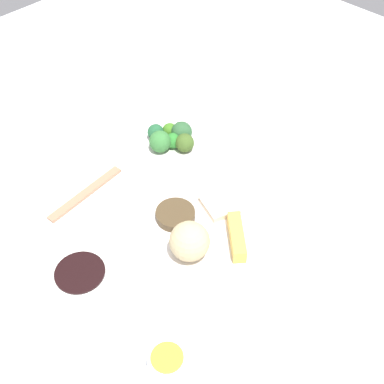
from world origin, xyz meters
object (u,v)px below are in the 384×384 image
Objects in this scene: main_plate at (205,232)px; chopsticks_pair at (86,193)px; broccoli_plate at (172,141)px; soy_sauce_bowl at (81,278)px; sauce_ramekin_hot_mustard at (167,361)px.

main_plate is 1.31× the size of chopsticks_pair.
broccoli_plate is at bearing -31.00° from main_plate.
broccoli_plate reaches higher than chopsticks_pair.
chopsticks_pair is at bearing -39.04° from soy_sauce_bowl.
soy_sauce_bowl is 1.72× the size of sauce_ramekin_hot_mustard.
sauce_ramekin_hot_mustard is (-0.15, 0.25, 0.00)m from main_plate.
broccoli_plate is (0.25, -0.15, -0.00)m from main_plate.
broccoli_plate is 0.43m from soy_sauce_bowl.
chopsticks_pair is at bearing 86.82° from broccoli_plate.
main_plate is at bearing -59.28° from sauce_ramekin_hot_mustard.
chopsticks_pair is (0.01, 0.25, -0.00)m from broccoli_plate.
soy_sauce_bowl reaches higher than chopsticks_pair.
sauce_ramekin_hot_mustard is at bearing -179.88° from soy_sauce_bowl.
sauce_ramekin_hot_mustard is at bearing 120.72° from main_plate.
soy_sauce_bowl is (0.08, 0.25, 0.01)m from main_plate.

